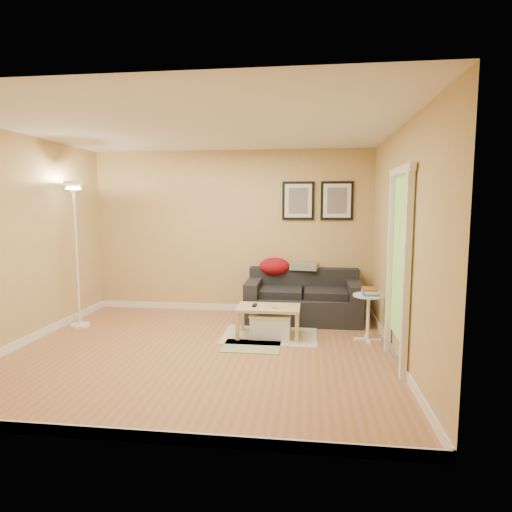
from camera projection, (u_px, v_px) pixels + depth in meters
The scene contains 25 objects.
floor at pixel (202, 351), 5.09m from camera, with size 4.50×4.50×0.00m, color #AF6D4B.
ceiling at pixel (198, 127), 4.79m from camera, with size 4.50×4.50×0.00m, color white.
wall_back at pixel (231, 232), 6.91m from camera, with size 4.50×4.50×0.00m, color tan.
wall_front at pixel (128, 267), 2.97m from camera, with size 4.50×4.50×0.00m, color tan.
wall_left at pixel (21, 241), 5.22m from camera, with size 4.00×4.00×0.00m, color tan.
wall_right at pixel (400, 245), 4.67m from camera, with size 4.00×4.00×0.00m, color tan.
baseboard_back at pixel (231, 307), 7.05m from camera, with size 4.50×0.02×0.10m, color white.
baseboard_front at pixel (134, 435), 3.13m from camera, with size 4.50×0.02×0.10m, color white.
baseboard_left at pixel (28, 340), 5.36m from camera, with size 0.02×4.00×0.10m, color white.
baseboard_right at pixel (395, 355), 4.82m from camera, with size 0.02×4.00×0.10m, color white.
sofa at pixel (303, 296), 6.41m from camera, with size 1.70×0.90×0.75m, color black, non-canonical shape.
red_throw at pixel (275, 267), 6.70m from camera, with size 0.48×0.36×0.28m, color maroon, non-canonical shape.
plaid_throw at pixel (304, 266), 6.66m from camera, with size 0.42×0.26×0.10m, color tan, non-canonical shape.
framed_print_left at pixel (298, 201), 6.70m from camera, with size 0.50×0.04×0.60m, color black, non-canonical shape.
framed_print_right at pixel (337, 201), 6.62m from camera, with size 0.50×0.04×0.60m, color black, non-canonical shape.
area_rug at pixel (270, 336), 5.67m from camera, with size 1.25×0.85×0.01m, color beige.
green_runner at pixel (252, 346), 5.23m from camera, with size 0.70×0.50×0.01m, color #668C4C.
coffee_table at pixel (268, 322), 5.62m from camera, with size 0.82×0.50×0.41m, color tan, non-canonical shape.
remote_control at pixel (255, 305), 5.62m from camera, with size 0.05×0.16×0.02m, color black.
tape_roll at pixel (274, 307), 5.48m from camera, with size 0.07×0.07×0.03m, color yellow.
storage_bin at pixel (271, 325), 5.60m from camera, with size 0.53×0.39×0.33m, color white, non-canonical shape.
side_table at pixel (368, 318), 5.46m from camera, with size 0.39×0.39×0.60m, color white, non-canonical shape.
book_stack at pixel (370, 291), 5.42m from camera, with size 0.20×0.27×0.08m, color teal, non-canonical shape.
floor_lamp at pixel (77, 259), 6.02m from camera, with size 0.27×0.27×2.07m, color white, non-canonical shape.
doorway at pixel (397, 272), 4.56m from camera, with size 0.12×1.01×2.13m, color white, non-canonical shape.
Camera 1 is at (1.25, -4.81, 1.73)m, focal length 29.93 mm.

